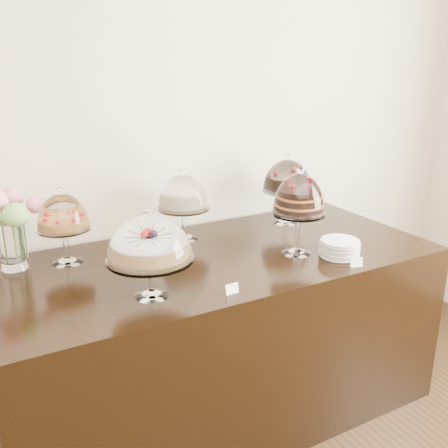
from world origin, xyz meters
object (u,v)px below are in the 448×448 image
display_counter (219,334)px  plate_stack (340,248)px  cake_stand_choco_layer (299,198)px  flower_vase (9,220)px  cake_stand_cheesecake (183,195)px  cake_stand_sugar_sponge (149,242)px  cake_stand_dark_choco (287,179)px  cake_stand_fruit_tart (63,216)px

display_counter → plate_stack: 0.78m
display_counter → cake_stand_choco_layer: 0.84m
display_counter → flower_vase: flower_vase is taller
cake_stand_cheesecake → flower_vase: flower_vase is taller
cake_stand_sugar_sponge → display_counter: bearing=29.5°
cake_stand_choco_layer → cake_stand_dark_choco: (0.24, 0.44, -0.02)m
plate_stack → cake_stand_dark_choco: bearing=81.8°
cake_stand_dark_choco → cake_stand_choco_layer: bearing=-119.3°
cake_stand_choco_layer → cake_stand_cheesecake: size_ratio=1.14×
cake_stand_cheesecake → flower_vase: bearing=179.6°
cake_stand_dark_choco → cake_stand_cheesecake: bearing=177.1°
cake_stand_cheesecake → plate_stack: (0.57, -0.61, -0.20)m
display_counter → cake_stand_sugar_sponge: (-0.46, -0.26, 0.69)m
cake_stand_cheesecake → plate_stack: 0.86m
cake_stand_dark_choco → cake_stand_fruit_tart: bearing=-179.9°
cake_stand_dark_choco → plate_stack: size_ratio=2.15×
display_counter → cake_stand_dark_choco: 0.98m
cake_stand_sugar_sponge → cake_stand_fruit_tart: bearing=113.3°
cake_stand_sugar_sponge → flower_vase: flower_vase is taller
display_counter → flower_vase: size_ratio=5.47×
cake_stand_sugar_sponge → flower_vase: (-0.46, 0.57, 0.00)m
cake_stand_sugar_sponge → flower_vase: 0.73m
cake_stand_choco_layer → cake_stand_dark_choco: 0.50m
cake_stand_fruit_tart → plate_stack: size_ratio=1.95×
display_counter → plate_stack: size_ratio=11.34×
cake_stand_sugar_sponge → plate_stack: bearing=-2.2°
display_counter → cake_stand_dark_choco: size_ratio=5.28×
cake_stand_cheesecake → cake_stand_dark_choco: size_ratio=0.94×
cake_stand_sugar_sponge → cake_stand_choco_layer: cake_stand_choco_layer is taller
cake_stand_choco_layer → flower_vase: bearing=159.5°
cake_stand_dark_choco → cake_stand_sugar_sponge: bearing=-153.2°
cake_stand_choco_layer → plate_stack: bearing=-39.7°
cake_stand_cheesecake → cake_stand_fruit_tart: (-0.64, -0.04, -0.01)m
cake_stand_dark_choco → cake_stand_fruit_tart: (-1.29, -0.00, -0.03)m
display_counter → cake_stand_sugar_sponge: size_ratio=5.82×
cake_stand_fruit_tart → display_counter: bearing=-21.7°
flower_vase → cake_stand_cheesecake: bearing=-0.4°
cake_stand_choco_layer → cake_stand_dark_choco: cake_stand_choco_layer is taller
display_counter → cake_stand_sugar_sponge: bearing=-150.5°
display_counter → cake_stand_fruit_tart: cake_stand_fruit_tart is taller
cake_stand_choco_layer → plate_stack: cake_stand_choco_layer is taller
cake_stand_sugar_sponge → cake_stand_choco_layer: bearing=6.8°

